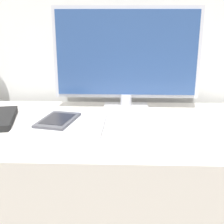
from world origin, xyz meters
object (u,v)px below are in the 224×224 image
Objects in this scene: monitor at (127,57)px; keyboard at (164,129)px; ereader at (58,120)px; laptop at (62,124)px.

keyboard is (0.13, -0.27, -0.21)m from monitor.
keyboard is 1.36× the size of ereader.
keyboard is at bearing -6.77° from laptop.
laptop is at bearing -4.55° from ereader.
laptop is (-0.35, 0.04, 0.00)m from keyboard.
monitor is 2.21× the size of keyboard.
ereader is at bearing 173.32° from keyboard.
monitor reaches higher than laptop.
laptop is 1.56× the size of ereader.
ereader is at bearing -137.44° from monitor.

